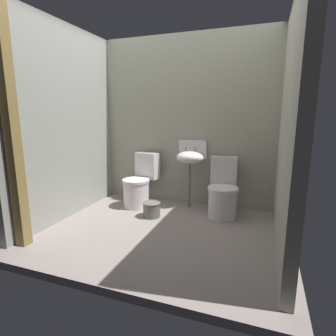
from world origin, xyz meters
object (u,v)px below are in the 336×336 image
object	(u,v)px
toilet_left	(140,184)
bucket	(152,209)
toilet_right	(223,193)
wooden_door_post	(11,127)
sink	(190,157)

from	to	relation	value
toilet_left	bucket	world-z (taller)	toilet_left
toilet_right	toilet_left	bearing A→B (deg)	-8.60
toilet_left	wooden_door_post	bearing A→B (deg)	79.81
wooden_door_post	toilet_left	size ratio (longest dim) A/B	3.20
wooden_door_post	sink	world-z (taller)	wooden_door_post
bucket	toilet_left	bearing A→B (deg)	133.01
wooden_door_post	toilet_left	distance (m)	1.92
wooden_door_post	toilet_right	world-z (taller)	wooden_door_post
wooden_door_post	toilet_right	size ratio (longest dim) A/B	3.20
toilet_left	toilet_right	world-z (taller)	same
sink	toilet_left	bearing A→B (deg)	-165.67
toilet_left	bucket	size ratio (longest dim) A/B	3.18
sink	toilet_right	bearing A→B (deg)	-20.07
bucket	wooden_door_post	bearing A→B (deg)	-129.64
wooden_door_post	toilet_right	xyz separation A→B (m)	(1.86, 1.57, -0.93)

